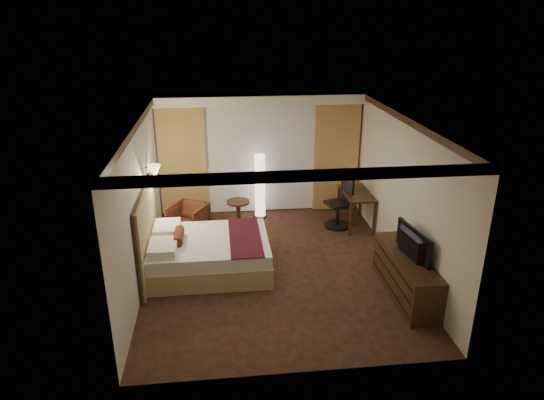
{
  "coord_description": "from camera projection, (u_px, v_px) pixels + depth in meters",
  "views": [
    {
      "loc": [
        -0.91,
        -7.65,
        4.32
      ],
      "look_at": [
        0.0,
        0.4,
        1.15
      ],
      "focal_mm": 32.0,
      "sensor_mm": 36.0,
      "label": 1
    }
  ],
  "objects": [
    {
      "name": "wall_sconce",
      "position": [
        154.0,
        171.0,
        8.75
      ],
      "size": [
        0.24,
        0.24,
        0.24
      ],
      "primitive_type": null,
      "color": "white",
      "rests_on": "left_wall"
    },
    {
      "name": "back_wall",
      "position": [
        260.0,
        154.0,
        10.8
      ],
      "size": [
        4.5,
        0.02,
        2.7
      ],
      "primitive_type": "cube",
      "color": "beige",
      "rests_on": "floor"
    },
    {
      "name": "right_wall",
      "position": [
        402.0,
        192.0,
        8.5
      ],
      "size": [
        0.02,
        5.5,
        2.7
      ],
      "primitive_type": "cube",
      "color": "beige",
      "rests_on": "floor"
    },
    {
      "name": "soffit",
      "position": [
        261.0,
        99.0,
        10.12
      ],
      "size": [
        4.5,
        0.5,
        0.2
      ],
      "primitive_type": "cube",
      "color": "white",
      "rests_on": "ceiling"
    },
    {
      "name": "office_chair",
      "position": [
        338.0,
        202.0,
        10.21
      ],
      "size": [
        0.69,
        0.69,
        1.14
      ],
      "primitive_type": null,
      "rotation": [
        0.0,
        0.0,
        0.32
      ],
      "color": "black",
      "rests_on": "floor"
    },
    {
      "name": "bed",
      "position": [
        210.0,
        254.0,
        8.57
      ],
      "size": [
        2.09,
        1.63,
        0.61
      ],
      "primitive_type": null,
      "color": "white",
      "rests_on": "floor"
    },
    {
      "name": "ceiling",
      "position": [
        275.0,
        119.0,
        7.77
      ],
      "size": [
        4.5,
        5.5,
        0.01
      ],
      "primitive_type": "cube",
      "color": "white",
      "rests_on": "back_wall"
    },
    {
      "name": "left_wall",
      "position": [
        140.0,
        203.0,
        8.02
      ],
      "size": [
        0.02,
        5.5,
        2.7
      ],
      "primitive_type": "cube",
      "color": "beige",
      "rests_on": "floor"
    },
    {
      "name": "curtain_right_drape",
      "position": [
        336.0,
        157.0,
        10.89
      ],
      "size": [
        1.0,
        0.14,
        2.45
      ],
      "primitive_type": "cube",
      "color": "tan",
      "rests_on": "back_wall"
    },
    {
      "name": "headboard",
      "position": [
        147.0,
        234.0,
        8.3
      ],
      "size": [
        0.12,
        1.93,
        1.5
      ],
      "primitive_type": null,
      "color": "tan",
      "rests_on": "floor"
    },
    {
      "name": "armchair",
      "position": [
        189.0,
        217.0,
        10.01
      ],
      "size": [
        0.89,
        0.87,
        0.69
      ],
      "primitive_type": "imported",
      "rotation": [
        0.0,
        0.0,
        -0.51
      ],
      "color": "#481E15",
      "rests_on": "floor"
    },
    {
      "name": "dresser",
      "position": [
        406.0,
        275.0,
        7.79
      ],
      "size": [
        0.5,
        1.82,
        0.71
      ],
      "primitive_type": null,
      "color": "black",
      "rests_on": "floor"
    },
    {
      "name": "desk",
      "position": [
        356.0,
        209.0,
        10.36
      ],
      "size": [
        0.55,
        1.13,
        0.75
      ],
      "primitive_type": null,
      "color": "black",
      "rests_on": "floor"
    },
    {
      "name": "desk_lamp",
      "position": [
        352.0,
        178.0,
        10.55
      ],
      "size": [
        0.18,
        0.18,
        0.34
      ],
      "primitive_type": null,
      "color": "#FFD899",
      "rests_on": "desk"
    },
    {
      "name": "floor",
      "position": [
        274.0,
        267.0,
        8.75
      ],
      "size": [
        4.5,
        5.5,
        0.01
      ],
      "primitive_type": "cube",
      "color": "black",
      "rests_on": "ground"
    },
    {
      "name": "side_table",
      "position": [
        239.0,
        213.0,
        10.41
      ],
      "size": [
        0.49,
        0.49,
        0.54
      ],
      "primitive_type": null,
      "color": "black",
      "rests_on": "floor"
    },
    {
      "name": "curtain_left_drape",
      "position": [
        183.0,
        162.0,
        10.53
      ],
      "size": [
        1.0,
        0.14,
        2.45
      ],
      "primitive_type": "cube",
      "color": "tan",
      "rests_on": "back_wall"
    },
    {
      "name": "television",
      "position": [
        408.0,
        240.0,
        7.55
      ],
      "size": [
        0.7,
        1.05,
        0.13
      ],
      "primitive_type": "imported",
      "rotation": [
        0.0,
        0.0,
        1.71
      ],
      "color": "black",
      "rests_on": "dresser"
    },
    {
      "name": "curtain_sheer",
      "position": [
        261.0,
        159.0,
        10.77
      ],
      "size": [
        2.48,
        0.04,
        2.45
      ],
      "primitive_type": "cube",
      "color": "silver",
      "rests_on": "back_wall"
    },
    {
      "name": "crown_molding",
      "position": [
        275.0,
        123.0,
        7.79
      ],
      "size": [
        4.5,
        5.5,
        0.12
      ],
      "primitive_type": null,
      "color": "black",
      "rests_on": "ceiling"
    },
    {
      "name": "floor_lamp",
      "position": [
        260.0,
        186.0,
        10.64
      ],
      "size": [
        0.31,
        0.31,
        1.46
      ],
      "primitive_type": null,
      "color": "white",
      "rests_on": "floor"
    }
  ]
}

